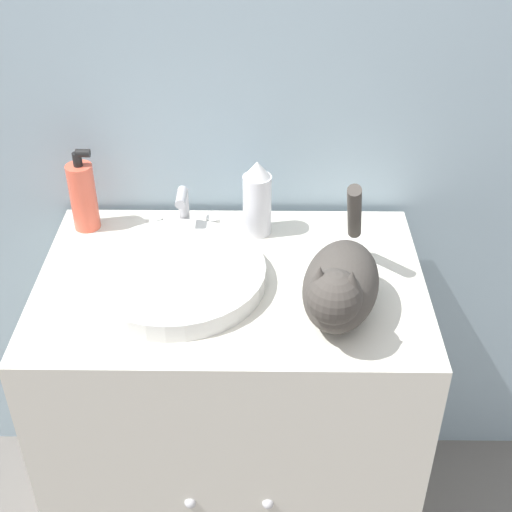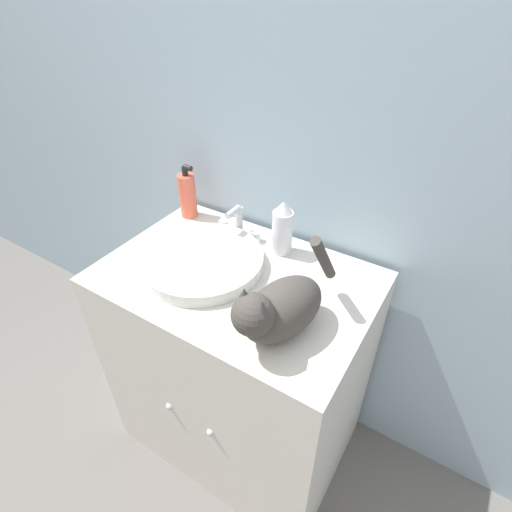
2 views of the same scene
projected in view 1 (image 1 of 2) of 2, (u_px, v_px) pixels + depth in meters
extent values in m
cube|color=#9EB7C6|center=(232.00, 22.00, 1.46)|extent=(6.00, 0.05, 2.50)
cube|color=silver|center=(234.00, 417.00, 1.69)|extent=(0.79, 0.53, 0.82)
sphere|color=silver|center=(190.00, 504.00, 1.45)|extent=(0.02, 0.02, 0.02)
sphere|color=silver|center=(268.00, 505.00, 1.45)|extent=(0.02, 0.02, 0.02)
cylinder|color=silver|center=(176.00, 275.00, 1.43)|extent=(0.36, 0.36, 0.04)
cylinder|color=silver|center=(184.00, 210.00, 1.57)|extent=(0.02, 0.02, 0.10)
cylinder|color=silver|center=(181.00, 197.00, 1.52)|extent=(0.02, 0.06, 0.02)
cylinder|color=white|center=(157.00, 223.00, 1.59)|extent=(0.03, 0.03, 0.03)
cylinder|color=white|center=(213.00, 224.00, 1.59)|extent=(0.03, 0.03, 0.03)
ellipsoid|color=#47423D|center=(341.00, 285.00, 1.33)|extent=(0.19, 0.26, 0.13)
sphere|color=#47423D|center=(334.00, 297.00, 1.22)|extent=(0.12, 0.12, 0.10)
cone|color=#47423D|center=(320.00, 276.00, 1.20)|extent=(0.04, 0.04, 0.04)
cone|color=#47423D|center=(352.00, 281.00, 1.19)|extent=(0.04, 0.04, 0.04)
cylinder|color=#47423D|center=(354.00, 212.00, 1.40)|extent=(0.05, 0.11, 0.16)
cylinder|color=#EF6047|center=(83.00, 197.00, 1.57)|extent=(0.06, 0.06, 0.16)
cylinder|color=black|center=(77.00, 159.00, 1.52)|extent=(0.02, 0.02, 0.03)
cylinder|color=black|center=(83.00, 153.00, 1.51)|extent=(0.03, 0.02, 0.02)
cylinder|color=silver|center=(257.00, 205.00, 1.56)|extent=(0.06, 0.06, 0.14)
cone|color=white|center=(257.00, 169.00, 1.51)|extent=(0.06, 0.06, 0.04)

